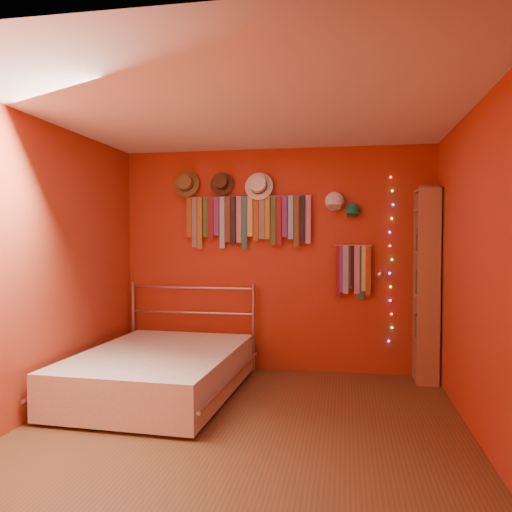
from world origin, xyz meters
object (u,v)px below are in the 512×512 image
Objects in this scene: reading_lamp at (380,274)px; bookshelf at (431,284)px; bed at (159,371)px; tie_rack at (247,218)px.

bookshelf reaches higher than reading_lamp.
bed is at bearing -156.96° from reading_lamp.
bookshelf reaches higher than tie_rack.
reading_lamp is at bearing -178.64° from bookshelf.
bed is at bearing -121.37° from tie_rack.
tie_rack is 2.09m from bookshelf.
tie_rack is 0.72× the size of bookshelf.
bookshelf is 2.87m from bed.
tie_rack is 1.94m from bed.
reading_lamp is 2.44m from bed.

